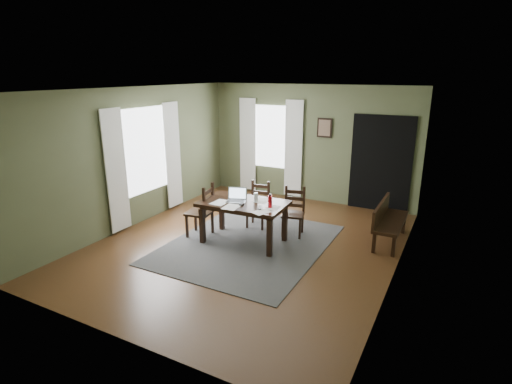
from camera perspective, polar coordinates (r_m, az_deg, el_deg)
The scene contains 26 objects.
ground at distance 7.22m, azimuth -1.12°, elevation -7.51°, with size 5.00×6.00×0.01m.
room_shell at distance 6.68m, azimuth -1.20°, elevation 6.77°, with size 5.02×6.02×2.71m.
rug at distance 7.21m, azimuth -1.12°, elevation -7.43°, with size 2.60×3.20×0.01m.
dining_table at distance 7.06m, azimuth -1.79°, elevation -2.15°, with size 1.55×0.98×0.75m.
chair_end at distance 7.46m, azimuth -7.73°, elevation -2.74°, with size 0.50×0.50×1.00m.
chair_back_left at distance 7.88m, azimuth 0.34°, elevation -1.87°, with size 0.44×0.44×0.89m.
chair_back_right at distance 7.50m, azimuth 5.38°, elevation -2.88°, with size 0.47×0.48×0.91m.
bench at distance 7.53m, azimuth 18.26°, elevation -3.63°, with size 0.43×1.32×0.75m.
laptop at distance 7.09m, azimuth -2.76°, elevation -0.80°, with size 0.41×0.37×0.23m.
computer_mouse at distance 6.86m, azimuth -2.09°, elevation -1.76°, with size 0.06×0.10×0.03m, color #3F3F42.
tv_remote at distance 6.72m, azimuth 0.56°, elevation -2.22°, with size 0.05×0.19×0.02m, color black.
drinking_glass at distance 7.04m, azimuth -0.01°, elevation -0.72°, with size 0.07×0.07×0.16m, color silver.
water_bottle at distance 6.72m, azimuth 2.02°, elevation -1.34°, with size 0.07×0.07×0.24m.
paper_a at distance 7.03m, azimuth -5.14°, elevation -1.49°, with size 0.26×0.33×0.00m, color white.
paper_b at distance 6.53m, azimuth 0.74°, elevation -2.87°, with size 0.22×0.29×0.00m, color white.
paper_c at distance 7.12m, azimuth 0.75°, elevation -1.19°, with size 0.24×0.32×0.00m, color white.
paper_d at distance 6.74m, azimuth 2.39°, elevation -2.26°, with size 0.21×0.27×0.00m, color white.
paper_e at distance 6.78m, azimuth -3.54°, elevation -2.15°, with size 0.25×0.33×0.00m, color white.
window_left at distance 8.35m, azimuth -15.60°, elevation 5.73°, with size 0.01×1.30×1.70m.
window_back at distance 9.79m, azimuth 2.10°, elevation 7.91°, with size 1.00×0.01×1.50m.
curtain_left_near at distance 7.82m, azimuth -19.36°, elevation 2.78°, with size 0.03×0.48×2.30m.
curtain_left_far at distance 8.98m, azimuth -11.78°, elevation 5.12°, with size 0.03×0.48×2.30m.
curtain_back_left at distance 10.09m, azimuth -1.19°, elevation 6.74°, with size 0.44×0.03×2.30m.
curtain_back_right at distance 9.56m, azimuth 5.37°, elevation 6.10°, with size 0.44×0.03×2.30m.
framed_picture at distance 9.25m, azimuth 9.76°, elevation 9.03°, with size 0.34×0.03×0.44m.
doorway_back at distance 9.07m, azimuth 17.38°, elevation 3.84°, with size 1.30×0.03×2.10m.
Camera 1 is at (3.18, -5.76, 2.97)m, focal length 28.00 mm.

